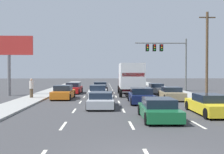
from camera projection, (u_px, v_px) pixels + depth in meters
name	position (u px, v px, depth m)	size (l,w,h in m)	color
ground_plane	(114.00, 93.00, 32.42)	(140.00, 140.00, 0.00)	#3D3D3F
sidewalk_right	(193.00, 96.00, 27.72)	(2.56, 80.00, 0.14)	#9E9E99
sidewalk_left	(37.00, 97.00, 27.12)	(2.56, 80.00, 0.14)	#9E9E99
lane_markings	(115.00, 94.00, 30.56)	(6.94, 57.00, 0.01)	silver
car_red	(73.00, 88.00, 32.16)	(2.02, 4.32, 1.33)	red
car_orange	(63.00, 93.00, 25.69)	(1.98, 4.36, 1.35)	orange
car_black	(100.00, 88.00, 33.08)	(1.94, 4.43, 1.37)	black
car_white	(98.00, 92.00, 26.82)	(1.97, 4.48, 1.32)	white
car_silver	(101.00, 100.00, 19.62)	(2.05, 4.71, 1.16)	#B7BABF
box_truck	(130.00, 78.00, 29.32)	(2.84, 7.85, 3.56)	white
car_navy	(141.00, 96.00, 22.15)	(2.11, 4.22, 1.32)	#141E4C
car_green	(159.00, 110.00, 14.65)	(2.10, 4.22, 1.19)	#196B38
car_gray	(156.00, 89.00, 32.49)	(1.91, 4.29, 1.22)	slate
car_tan	(171.00, 94.00, 24.67)	(2.07, 4.07, 1.24)	tan
car_yellow	(209.00, 105.00, 16.49)	(2.01, 4.75, 1.27)	yellow
traffic_signal_mast	(163.00, 52.00, 35.72)	(7.14, 0.69, 7.22)	#595B56
utility_pole_mid	(207.00, 53.00, 28.55)	(1.80, 0.28, 9.21)	brown
roadside_billboard	(9.00, 52.00, 28.95)	(5.28, 0.36, 6.67)	slate
pedestrian_near_corner	(31.00, 88.00, 25.64)	(0.38, 0.38, 1.87)	brown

